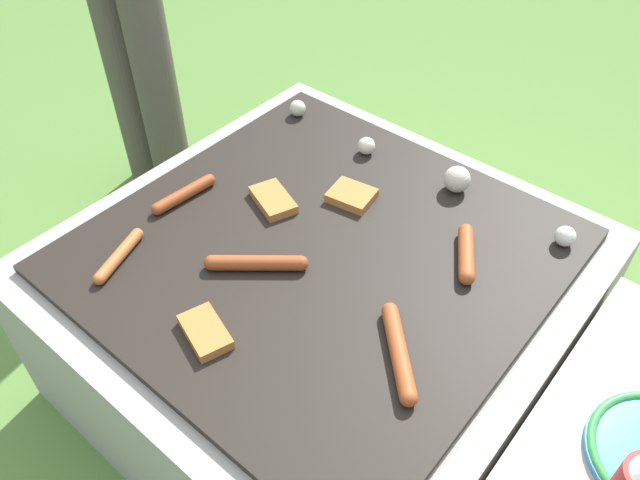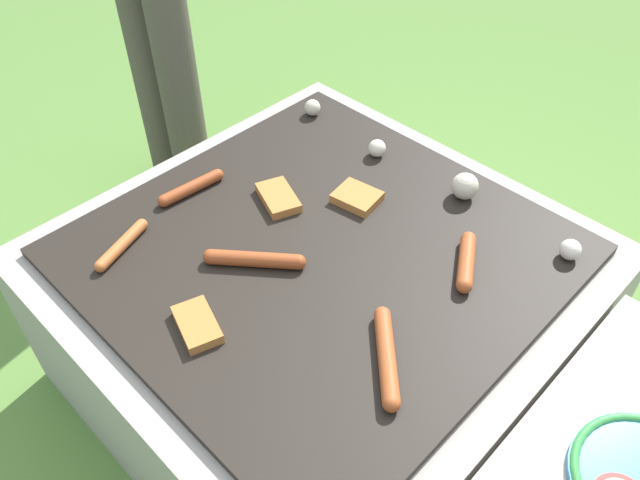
{
  "view_description": "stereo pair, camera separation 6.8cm",
  "coord_description": "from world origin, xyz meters",
  "views": [
    {
      "loc": [
        0.57,
        -0.67,
        1.3
      ],
      "look_at": [
        0.0,
        0.0,
        0.45
      ],
      "focal_mm": 35.0,
      "sensor_mm": 36.0,
      "label": 1
    },
    {
      "loc": [
        0.62,
        -0.63,
        1.3
      ],
      "look_at": [
        0.0,
        0.0,
        0.45
      ],
      "focal_mm": 35.0,
      "sensor_mm": 36.0,
      "label": 2
    }
  ],
  "objects": [
    {
      "name": "sausage_back_center",
      "position": [
        -0.27,
        -0.28,
        0.44
      ],
      "size": [
        0.07,
        0.15,
        0.02
      ],
      "color": "#B7602D",
      "rests_on": "grill"
    },
    {
      "name": "sausage_back_right",
      "position": [
        -0.32,
        -0.07,
        0.45
      ],
      "size": [
        0.04,
        0.16,
        0.03
      ],
      "color": "#93421E",
      "rests_on": "grill"
    },
    {
      "name": "bread_slice_left",
      "position": [
        -0.01,
        -0.29,
        0.44
      ],
      "size": [
        0.12,
        0.09,
        0.02
      ],
      "color": "#B27033",
      "rests_on": "grill"
    },
    {
      "name": "bread_slice_right",
      "position": [
        -0.04,
        0.16,
        0.44
      ],
      "size": [
        0.1,
        0.09,
        0.02
      ],
      "color": "#B27033",
      "rests_on": "grill"
    },
    {
      "name": "ground_plane",
      "position": [
        0.0,
        0.0,
        0.0
      ],
      "size": [
        14.0,
        14.0,
        0.0
      ],
      "primitive_type": "plane",
      "color": "#567F38"
    },
    {
      "name": "sausage_mid_left",
      "position": [
        0.27,
        -0.12,
        0.45
      ],
      "size": [
        0.15,
        0.15,
        0.03
      ],
      "color": "#A34C23",
      "rests_on": "grill"
    },
    {
      "name": "sausage_back_left",
      "position": [
        0.24,
        0.16,
        0.45
      ],
      "size": [
        0.1,
        0.14,
        0.03
      ],
      "color": "#A34C23",
      "rests_on": "grill"
    },
    {
      "name": "mushroom_row",
      "position": [
        0.04,
        0.32,
        0.46
      ],
      "size": [
        0.75,
        0.07,
        0.06
      ],
      "color": "beige",
      "rests_on": "grill"
    },
    {
      "name": "bread_slice_center",
      "position": [
        -0.16,
        0.04,
        0.44
      ],
      "size": [
        0.13,
        0.1,
        0.02
      ],
      "color": "#B27033",
      "rests_on": "grill"
    },
    {
      "name": "grill",
      "position": [
        0.0,
        0.0,
        0.21
      ],
      "size": [
        0.95,
        0.95,
        0.43
      ],
      "color": "#9E998E",
      "rests_on": "ground_plane"
    },
    {
      "name": "sausage_front_center",
      "position": [
        -0.06,
        -0.12,
        0.45
      ],
      "size": [
        0.16,
        0.14,
        0.03
      ],
      "color": "#93421E",
      "rests_on": "grill"
    }
  ]
}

